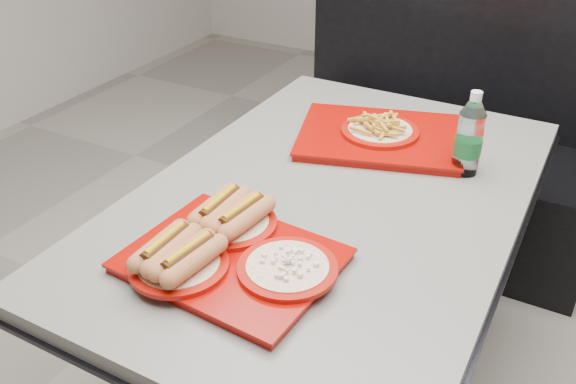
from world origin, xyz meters
The scene contains 5 objects.
diner_table centered at (0.00, 0.00, 0.58)m, with size 0.92×1.42×0.75m.
booth_bench centered at (0.00, 1.09, 0.40)m, with size 1.30×0.57×1.35m.
tray_near centered at (-0.08, -0.37, 0.78)m, with size 0.45×0.39×0.09m.
tray_far centered at (0.00, 0.33, 0.78)m, with size 0.55×0.48×0.09m.
water_bottle centered at (0.27, 0.26, 0.85)m, with size 0.07×0.07×0.23m.
Camera 1 is at (0.53, -1.22, 1.56)m, focal length 38.00 mm.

